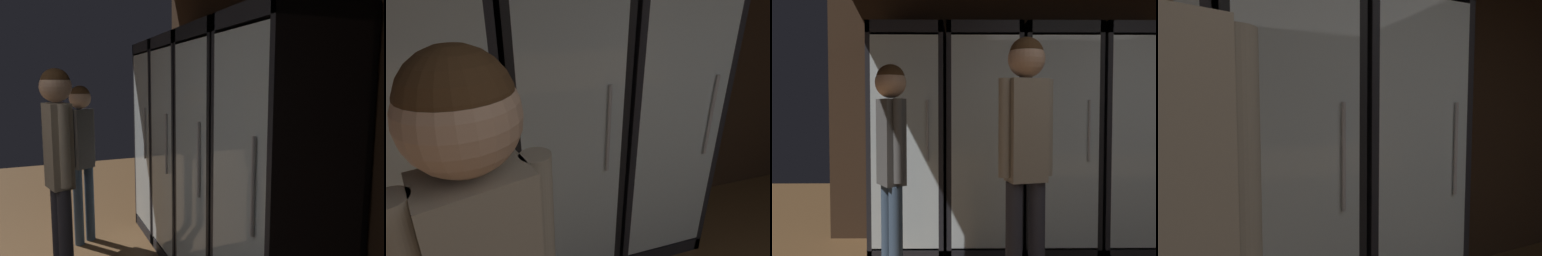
{
  "view_description": "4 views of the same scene",
  "coord_description": "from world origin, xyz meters",
  "views": [
    {
      "loc": [
        1.47,
        1.42,
        1.61
      ],
      "look_at": [
        -1.39,
        2.61,
        1.21
      ],
      "focal_mm": 34.1,
      "sensor_mm": 36.0,
      "label": 1
    },
    {
      "loc": [
        -1.27,
        0.97,
        1.78
      ],
      "look_at": [
        -0.77,
        2.53,
        1.05
      ],
      "focal_mm": 28.76,
      "sensor_mm": 36.0,
      "label": 2
    },
    {
      "loc": [
        -1.72,
        -0.86,
        1.26
      ],
      "look_at": [
        -1.69,
        2.39,
        1.12
      ],
      "focal_mm": 36.87,
      "sensor_mm": 36.0,
      "label": 3
    },
    {
      "loc": [
        -1.23,
        1.04,
        1.34
      ],
      "look_at": [
        -0.58,
        2.45,
        1.22
      ],
      "focal_mm": 29.72,
      "sensor_mm": 36.0,
      "label": 4
    }
  ],
  "objects": [
    {
      "name": "wall_back",
      "position": [
        0.0,
        3.03,
        1.4
      ],
      "size": [
        6.0,
        0.06,
        2.8
      ],
      "primitive_type": "cube",
      "color": "#382619",
      "rests_on": "ground"
    },
    {
      "name": "cooler_center",
      "position": [
        -0.85,
        2.72,
        0.98
      ],
      "size": [
        0.64,
        0.64,
        2.0
      ],
      "color": "black",
      "rests_on": "ground"
    },
    {
      "name": "cooler_right",
      "position": [
        -0.19,
        2.72,
        0.98
      ],
      "size": [
        0.64,
        0.64,
        2.0
      ],
      "color": "black",
      "rests_on": "ground"
    }
  ]
}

